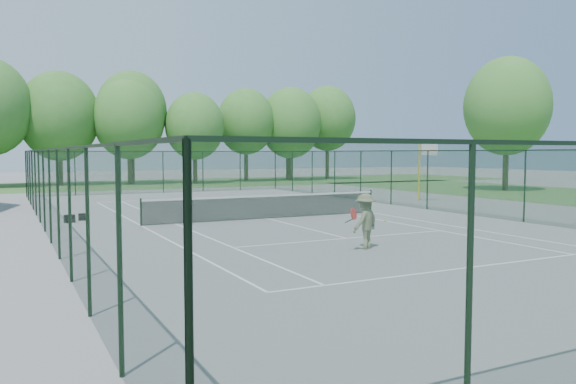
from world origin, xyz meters
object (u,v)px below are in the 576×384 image
object	(u,v)px
basketball_goal	(425,158)
sports_bag_a	(70,219)
tennis_player	(365,221)
tennis_net	(267,206)

from	to	relation	value
basketball_goal	sports_bag_a	world-z (taller)	basketball_goal
basketball_goal	tennis_player	xyz separation A→B (m)	(-12.79, -12.29, -1.73)
basketball_goal	tennis_player	bearing A→B (deg)	-136.16
sports_bag_a	tennis_player	xyz separation A→B (m)	(7.29, -10.79, 0.67)
tennis_net	basketball_goal	xyz separation A→B (m)	(12.17, 3.93, 1.99)
tennis_net	tennis_player	size ratio (longest dim) A/B	5.66
tennis_net	tennis_player	bearing A→B (deg)	-94.24
tennis_net	sports_bag_a	world-z (taller)	tennis_net
tennis_net	tennis_player	world-z (taller)	tennis_player
tennis_net	sports_bag_a	distance (m)	8.29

